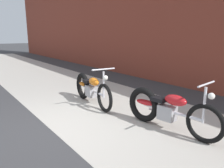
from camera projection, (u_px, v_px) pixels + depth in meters
name	position (u px, v px, depth m)	size (l,w,h in m)	color
ground_plane	(52.00, 131.00, 4.23)	(80.00, 80.00, 0.00)	#38383A
sidewalk_slab	(123.00, 112.00, 5.25)	(36.00, 3.50, 0.01)	#B2ADA3
brick_building_wall	(213.00, 6.00, 6.67)	(36.00, 0.50, 5.23)	brown
motorcycle_orange	(90.00, 88.00, 5.86)	(2.00, 0.61, 1.03)	black
motorcycle_red	(164.00, 109.00, 4.27)	(2.00, 0.58, 1.03)	black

